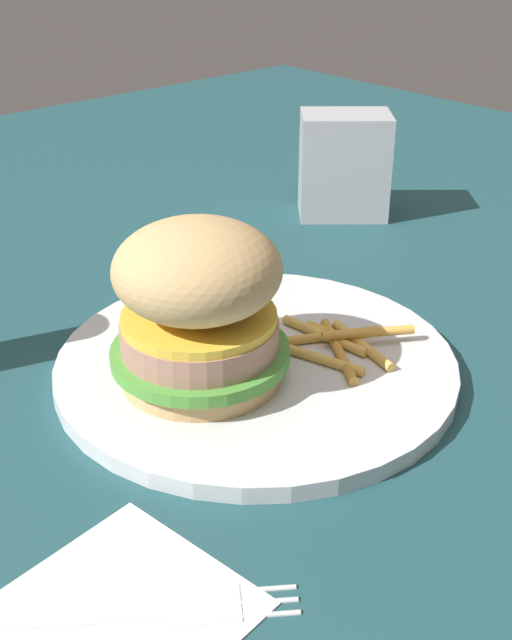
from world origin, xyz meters
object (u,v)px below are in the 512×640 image
(fork, at_px, (122,607))
(napkin, at_px, (120,611))
(fries_pile, at_px, (338,342))
(napkin_dispenser, at_px, (344,165))
(sandwich, at_px, (197,303))
(plate, at_px, (256,364))

(fork, bearing_deg, napkin, -36.39)
(fries_pile, height_order, napkin_dispenser, napkin_dispenser)
(sandwich, relative_size, fries_pile, 1.19)
(napkin_dispenser, bearing_deg, sandwich, -111.15)
(fork, bearing_deg, fries_pile, -159.74)
(plate, distance_m, fork, 0.23)
(plate, height_order, fork, plate)
(fries_pile, xyz_separation_m, napkin_dispenser, (-0.22, -0.20, 0.04))
(sandwich, height_order, fries_pile, sandwich)
(sandwich, distance_m, napkin, 0.21)
(napkin_dispenser, bearing_deg, napkin, -106.61)
(sandwich, height_order, fork, sandwich)
(sandwich, xyz_separation_m, napkin, (0.15, 0.13, -0.07))
(plate, relative_size, napkin, 2.59)
(plate, height_order, napkin_dispenser, napkin_dispenser)
(fries_pile, bearing_deg, napkin_dispenser, -137.68)
(napkin, height_order, napkin_dispenser, napkin_dispenser)
(fries_pile, bearing_deg, plate, -28.57)
(plate, distance_m, napkin, 0.23)
(plate, xyz_separation_m, fries_pile, (-0.05, 0.03, 0.01))
(sandwich, xyz_separation_m, fork, (0.15, 0.13, -0.06))
(fries_pile, distance_m, fork, 0.26)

